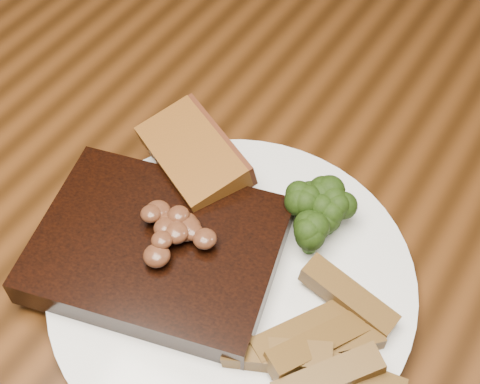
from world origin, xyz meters
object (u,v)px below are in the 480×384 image
at_px(steak, 158,249).
at_px(potato_wedges, 317,332).
at_px(chair_far, 325,35).
at_px(plate, 232,283).
at_px(dining_table, 254,265).
at_px(garlic_bread, 193,170).

height_order(steak, potato_wedges, steak).
bearing_deg(steak, potato_wedges, -12.52).
height_order(chair_far, potato_wedges, chair_far).
bearing_deg(plate, chair_far, 109.76).
bearing_deg(potato_wedges, plate, 173.42).
height_order(dining_table, steak, steak).
xyz_separation_m(plate, potato_wedges, (0.08, -0.01, 0.02)).
bearing_deg(garlic_bread, plate, -13.33).
distance_m(plate, steak, 0.07).
xyz_separation_m(plate, garlic_bread, (-0.09, 0.07, 0.02)).
distance_m(steak, potato_wedges, 0.14).
bearing_deg(chair_far, potato_wedges, 114.12).
distance_m(dining_table, chair_far, 0.66).
bearing_deg(dining_table, chair_far, 109.95).
xyz_separation_m(dining_table, garlic_bread, (-0.06, -0.01, 0.12)).
height_order(chair_far, garlic_bread, chair_far).
xyz_separation_m(chair_far, potato_wedges, (0.32, -0.67, 0.33)).
relative_size(steak, potato_wedges, 1.85).
height_order(dining_table, plate, plate).
bearing_deg(steak, chair_far, 89.29).
distance_m(chair_far, garlic_bread, 0.69).
xyz_separation_m(dining_table, chair_far, (-0.21, 0.59, -0.21)).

